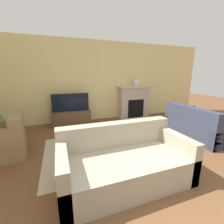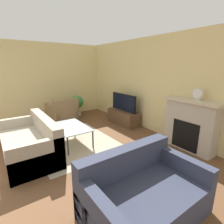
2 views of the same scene
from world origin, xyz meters
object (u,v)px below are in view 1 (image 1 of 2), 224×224
object	(u,v)px
mantel_clock	(136,82)
couch_sectional	(124,162)
coffee_table	(102,133)
tv	(71,102)
armchair_by_window	(2,142)
couch_loveseat	(198,126)

from	to	relation	value
mantel_clock	couch_sectional	bearing A→B (deg)	-121.08
coffee_table	tv	bearing A→B (deg)	102.38
armchair_by_window	couch_sectional	bearing A→B (deg)	46.54
couch_loveseat	armchair_by_window	distance (m)	4.53
couch_sectional	couch_loveseat	world-z (taller)	same
coffee_table	mantel_clock	world-z (taller)	mantel_clock
couch_loveseat	coffee_table	distance (m)	2.59
couch_sectional	armchair_by_window	xyz separation A→B (m)	(-1.98, 1.42, 0.01)
couch_sectional	armchair_by_window	size ratio (longest dim) A/B	1.95
armchair_by_window	tv	bearing A→B (deg)	129.14
couch_loveseat	coffee_table	bearing A→B (deg)	87.99
couch_loveseat	tv	bearing A→B (deg)	55.10
coffee_table	couch_sectional	bearing A→B (deg)	-86.02
armchair_by_window	coffee_table	xyz separation A→B (m)	(1.91, -0.46, 0.12)
couch_loveseat	armchair_by_window	world-z (taller)	same
couch_sectional	mantel_clock	size ratio (longest dim) A/B	7.12
armchair_by_window	mantel_clock	size ratio (longest dim) A/B	3.65
tv	couch_sectional	world-z (taller)	tv
couch_sectional	couch_loveseat	size ratio (longest dim) A/B	1.23
couch_loveseat	armchair_by_window	xyz separation A→B (m)	(-4.50, 0.55, 0.01)
coffee_table	couch_loveseat	bearing A→B (deg)	-2.01
armchair_by_window	mantel_clock	distance (m)	4.33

